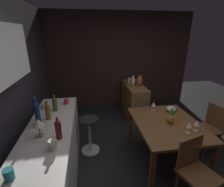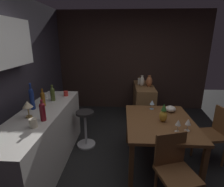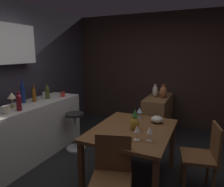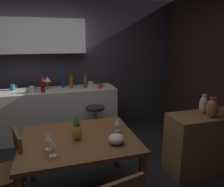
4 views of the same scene
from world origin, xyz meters
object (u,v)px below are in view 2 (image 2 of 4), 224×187
sideboard_cabinet (143,102)px  wine_bottle_amber (43,98)px  wine_bottle_cobalt (32,98)px  cup_white (45,95)px  pineapple_centerpiece (163,114)px  vase_copper (149,81)px  cup_red (66,93)px  pillar_candle_tall (139,81)px  wine_glass_right (152,103)px  cup_cream (33,123)px  wine_glass_center (178,123)px  chair_near_window (174,169)px  wine_glass_left (188,122)px  chair_by_doorway (214,133)px  fruit_bowl (171,109)px  wine_bottle_ruby (42,111)px  counter_lamp (27,105)px  wine_bottle_olive (53,93)px  vase_ceramic_ivory (142,81)px  bar_stool (86,128)px  dining_table (160,126)px

sideboard_cabinet → wine_bottle_amber: bearing=133.2°
wine_bottle_cobalt → cup_white: (0.53, 0.04, -0.14)m
pineapple_centerpiece → vase_copper: bearing=-1.2°
cup_red → pillar_candle_tall: (1.25, -1.44, -0.05)m
wine_glass_right → cup_cream: cup_cream is taller
wine_bottle_amber → cup_cream: wine_bottle_amber is taller
wine_glass_center → pillar_candle_tall: bearing=7.9°
cup_red → pillar_candle_tall: size_ratio=0.63×
chair_near_window → wine_bottle_amber: 2.06m
wine_glass_left → wine_bottle_amber: size_ratio=0.61×
chair_by_doorway → cup_red: bearing=78.5°
wine_glass_left → cup_red: cup_red is taller
wine_bottle_amber → wine_glass_right: bearing=-78.4°
wine_glass_center → cup_cream: (-0.27, 1.76, 0.09)m
wine_glass_center → fruit_bowl: wine_glass_center is taller
wine_glass_left → vase_copper: size_ratio=0.63×
wine_glass_left → fruit_bowl: size_ratio=1.00×
wine_bottle_ruby → cup_white: wine_bottle_ruby is taller
chair_by_doorway → pineapple_centerpiece: size_ratio=3.27×
sideboard_cabinet → counter_lamp: (-2.07, 1.77, 0.66)m
pineapple_centerpiece → cup_cream: pineapple_centerpiece is taller
wine_bottle_olive → pillar_candle_tall: bearing=-46.5°
wine_bottle_cobalt → wine_glass_left: bearing=-96.2°
wine_glass_left → cup_red: size_ratio=1.47×
chair_by_doorway → wine_bottle_ruby: bearing=102.0°
wine_glass_right → fruit_bowl: 0.31m
pillar_candle_tall → vase_ceramic_ivory: bearing=-165.9°
wine_bottle_olive → sideboard_cabinet: bearing=-50.8°
wine_bottle_ruby → chair_by_doorway: bearing=-78.0°
pineapple_centerpiece → fruit_bowl: bearing=-28.7°
wine_bottle_amber → wine_bottle_olive: 0.26m
pineapple_centerpiece → cup_white: pineapple_centerpiece is taller
chair_by_doorway → counter_lamp: 2.77m
wine_bottle_amber → wine_bottle_ruby: 0.55m
wine_glass_left → wine_bottle_cobalt: size_ratio=0.42×
wine_bottle_amber → vase_copper: wine_bottle_amber is taller
bar_stool → wine_glass_left: wine_glass_left is taller
sideboard_cabinet → chair_near_window: chair_near_window is taller
chair_near_window → wine_bottle_olive: wine_bottle_olive is taller
bar_stool → wine_bottle_amber: wine_bottle_amber is taller
fruit_bowl → wine_bottle_olive: (0.01, 1.97, 0.23)m
chair_by_doorway → counter_lamp: size_ratio=3.93×
chair_by_doorway → wine_glass_left: (-0.39, 0.58, 0.36)m
sideboard_cabinet → cup_red: (-1.13, 1.56, 0.54)m
chair_near_window → pillar_candle_tall: pillar_candle_tall is taller
fruit_bowl → cup_red: 1.85m
wine_glass_left → cup_cream: cup_cream is taller
wine_bottle_olive → bar_stool: bearing=-81.9°
dining_table → chair_near_window: size_ratio=1.38×
chair_near_window → bar_stool: chair_near_window is taller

